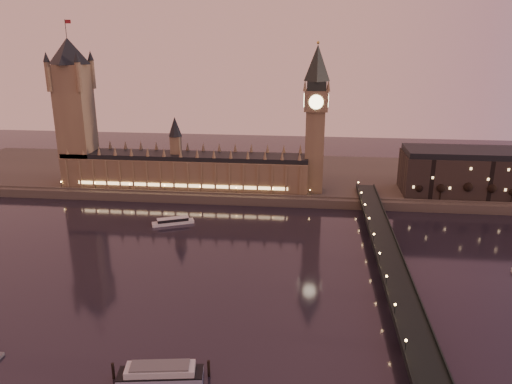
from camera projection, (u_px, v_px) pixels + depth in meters
ground at (206, 270)px, 253.84m from camera, size 700.00×700.00×0.00m
far_embankment at (283, 177)px, 406.00m from camera, size 560.00×130.00×6.00m
palace_of_westminster at (185, 166)px, 365.86m from camera, size 180.00×26.62×52.00m
victoria_tower at (74, 104)px, 360.64m from camera, size 31.68×31.68×118.00m
big_ben at (316, 111)px, 343.22m from camera, size 17.68×17.68×104.00m
westminster_bridge at (390, 269)px, 242.70m from camera, size 13.20×260.00×15.30m
bare_tree_0 at (420, 188)px, 339.63m from camera, size 5.35×5.35×10.89m
bare_tree_1 at (443, 189)px, 338.05m from camera, size 5.35×5.35×10.89m
bare_tree_2 at (467, 190)px, 336.46m from camera, size 5.35×5.35×10.89m
bare_tree_3 at (491, 191)px, 334.88m from camera, size 5.35×5.35×10.89m
cruise_boat_a at (173, 221)px, 314.29m from camera, size 26.10×15.50×4.16m
moored_barge at (160, 373)px, 173.33m from camera, size 33.84×12.60×6.27m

